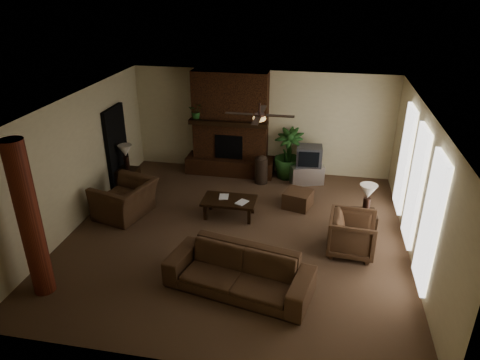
% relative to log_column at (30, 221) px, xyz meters
% --- Properties ---
extents(room_shell, '(7.00, 7.00, 7.00)m').
position_rel_log_column_xyz_m(room_shell, '(2.95, 2.40, 0.00)').
color(room_shell, brown).
rests_on(room_shell, ground).
extents(fireplace, '(2.40, 0.70, 2.80)m').
position_rel_log_column_xyz_m(fireplace, '(2.15, 5.62, -0.24)').
color(fireplace, '#4C2814').
rests_on(fireplace, ground).
extents(windows, '(0.08, 3.65, 2.35)m').
position_rel_log_column_xyz_m(windows, '(6.40, 2.60, -0.05)').
color(windows, white).
rests_on(windows, ground).
extents(log_column, '(0.36, 0.36, 2.80)m').
position_rel_log_column_xyz_m(log_column, '(0.00, 0.00, 0.00)').
color(log_column, maroon).
rests_on(log_column, ground).
extents(doorway, '(0.10, 1.00, 2.10)m').
position_rel_log_column_xyz_m(doorway, '(-0.49, 4.20, -0.35)').
color(doorway, black).
rests_on(doorway, ground).
extents(ceiling_fan, '(1.35, 1.35, 0.37)m').
position_rel_log_column_xyz_m(ceiling_fan, '(3.35, 2.70, 1.13)').
color(ceiling_fan, black).
rests_on(ceiling_fan, ceiling).
extents(sofa, '(2.62, 1.25, 0.99)m').
position_rel_log_column_xyz_m(sofa, '(3.34, 0.66, -0.91)').
color(sofa, '#4B3220').
rests_on(sofa, ground).
extents(armchair_left, '(1.10, 1.41, 1.09)m').
position_rel_log_column_xyz_m(armchair_left, '(0.30, 2.77, -0.86)').
color(armchair_left, '#4B3220').
rests_on(armchair_left, ground).
extents(armchair_right, '(0.89, 0.94, 0.91)m').
position_rel_log_column_xyz_m(armchair_right, '(5.31, 2.19, -0.95)').
color(armchair_right, '#4B3220').
rests_on(armchair_right, ground).
extents(coffee_table, '(1.20, 0.70, 0.43)m').
position_rel_log_column_xyz_m(coffee_table, '(2.64, 3.15, -1.03)').
color(coffee_table, black).
rests_on(coffee_table, ground).
extents(ottoman, '(0.74, 0.74, 0.40)m').
position_rel_log_column_xyz_m(ottoman, '(4.14, 3.90, -1.20)').
color(ottoman, '#4B3220').
rests_on(ottoman, ground).
extents(tv_stand, '(0.97, 0.75, 0.50)m').
position_rel_log_column_xyz_m(tv_stand, '(4.26, 5.29, -1.15)').
color(tv_stand, silver).
rests_on(tv_stand, ground).
extents(tv, '(0.68, 0.56, 0.52)m').
position_rel_log_column_xyz_m(tv, '(4.30, 5.30, -0.64)').
color(tv, '#3C3B3E').
rests_on(tv, tv_stand).
extents(floor_vase, '(0.34, 0.34, 0.77)m').
position_rel_log_column_xyz_m(floor_vase, '(3.09, 5.07, -0.97)').
color(floor_vase, '#31241B').
rests_on(floor_vase, ground).
extents(floor_plant, '(1.08, 1.51, 0.76)m').
position_rel_log_column_xyz_m(floor_plant, '(3.74, 5.55, -1.02)').
color(floor_plant, '#255020').
rests_on(floor_plant, ground).
extents(side_table_left, '(0.50, 0.50, 0.55)m').
position_rel_log_column_xyz_m(side_table_left, '(-0.20, 4.05, -1.12)').
color(side_table_left, black).
rests_on(side_table_left, ground).
extents(lamp_left, '(0.46, 0.46, 0.65)m').
position_rel_log_column_xyz_m(lamp_left, '(-0.20, 4.06, -0.40)').
color(lamp_left, black).
rests_on(lamp_left, side_table_left).
extents(side_table_right, '(0.54, 0.54, 0.55)m').
position_rel_log_column_xyz_m(side_table_right, '(5.56, 2.87, -1.12)').
color(side_table_right, black).
rests_on(side_table_right, ground).
extents(lamp_right, '(0.39, 0.39, 0.65)m').
position_rel_log_column_xyz_m(lamp_right, '(5.58, 2.84, -0.40)').
color(lamp_right, black).
rests_on(lamp_right, side_table_right).
extents(mantel_plant, '(0.41, 0.44, 0.33)m').
position_rel_log_column_xyz_m(mantel_plant, '(1.29, 5.42, 0.32)').
color(mantel_plant, '#255020').
rests_on(mantel_plant, fireplace).
extents(mantel_vase, '(0.24, 0.24, 0.22)m').
position_rel_log_column_xyz_m(mantel_vase, '(2.92, 5.42, 0.27)').
color(mantel_vase, brown).
rests_on(mantel_vase, fireplace).
extents(book_a, '(0.22, 0.06, 0.29)m').
position_rel_log_column_xyz_m(book_a, '(2.39, 3.20, -0.83)').
color(book_a, '#999999').
rests_on(book_a, coffee_table).
extents(book_b, '(0.20, 0.11, 0.29)m').
position_rel_log_column_xyz_m(book_b, '(2.85, 3.08, -0.82)').
color(book_b, '#999999').
rests_on(book_b, coffee_table).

